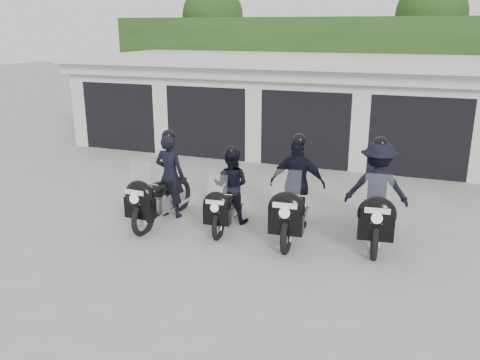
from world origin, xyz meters
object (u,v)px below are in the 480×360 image
(police_bike_b, at_px, (229,191))
(police_bike_c, at_px, (296,191))
(police_bike_a, at_px, (162,186))
(police_bike_d, at_px, (377,195))

(police_bike_b, bearing_deg, police_bike_c, -4.01)
(police_bike_a, height_order, police_bike_b, police_bike_a)
(police_bike_d, bearing_deg, police_bike_a, -177.43)
(police_bike_a, bearing_deg, police_bike_c, 10.09)
(police_bike_b, bearing_deg, police_bike_d, 1.29)
(police_bike_b, height_order, police_bike_d, police_bike_d)
(police_bike_a, relative_size, police_bike_b, 1.16)
(police_bike_a, distance_m, police_bike_c, 2.78)
(police_bike_a, xyz_separation_m, police_bike_c, (2.76, 0.34, 0.09))
(police_bike_c, bearing_deg, police_bike_d, 6.85)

